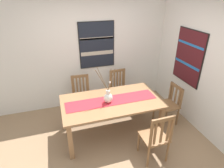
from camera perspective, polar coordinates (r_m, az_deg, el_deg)
name	(u,v)px	position (r m, az deg, el deg)	size (l,w,h in m)	color
ground_plane	(117,151)	(3.68, 1.44, -19.45)	(6.40, 6.40, 0.03)	#8E7051
wall_back	(92,50)	(4.53, -6.06, 10.10)	(6.40, 0.12, 2.70)	silver
wall_side	(217,70)	(3.84, 29.05, 3.63)	(0.12, 6.40, 2.70)	silver
dining_table	(111,105)	(3.62, -0.17, -6.39)	(1.86, 1.01, 0.76)	#8E6642
table_runner	(111,100)	(3.57, -0.18, -4.99)	(1.71, 0.36, 0.01)	#B7232D
centerpiece_vase	(108,97)	(3.45, -1.19, -3.89)	(0.37, 0.15, 0.71)	silver
chair_0	(169,104)	(4.21, 16.83, -5.74)	(0.44, 0.44, 0.87)	brown
chair_1	(156,137)	(3.28, 13.12, -15.26)	(0.43, 0.43, 0.96)	brown
chair_2	(119,88)	(4.59, 2.19, -1.25)	(0.45, 0.45, 0.93)	brown
chair_3	(81,94)	(4.40, -9.23, -3.04)	(0.44, 0.44, 0.90)	brown
painting_on_back_wall	(97,45)	(4.45, -4.59, 11.63)	(0.83, 0.05, 1.07)	black
painting_on_side_wall	(189,57)	(4.25, 22.19, 7.58)	(0.05, 0.83, 1.12)	black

